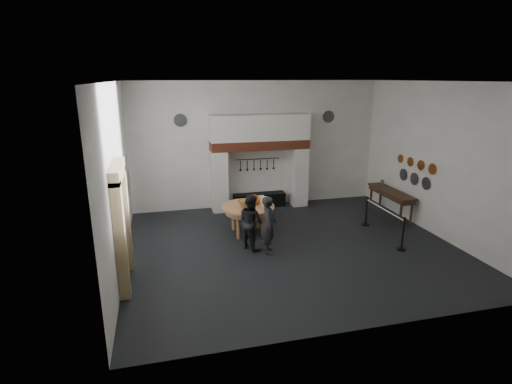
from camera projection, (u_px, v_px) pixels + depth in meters
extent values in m
cube|color=black|center=(292.00, 246.00, 11.28)|extent=(9.00, 8.00, 0.02)
cube|color=silver|center=(296.00, 81.00, 10.03)|extent=(9.00, 8.00, 0.02)
cube|color=white|center=(257.00, 145.00, 14.39)|extent=(9.00, 0.02, 4.50)
cube|color=white|center=(369.00, 218.00, 6.93)|extent=(9.00, 0.02, 4.50)
cube|color=white|center=(117.00, 178.00, 9.62)|extent=(0.02, 8.00, 4.50)
cube|color=white|center=(439.00, 160.00, 11.69)|extent=(0.02, 8.00, 4.50)
cube|color=silver|center=(219.00, 181.00, 14.05)|extent=(0.55, 0.70, 2.15)
cube|color=silver|center=(298.00, 176.00, 14.73)|extent=(0.55, 0.70, 2.15)
cube|color=#9E442B|center=(260.00, 145.00, 14.04)|extent=(3.50, 0.72, 0.32)
cube|color=silver|center=(260.00, 127.00, 13.87)|extent=(3.50, 0.70, 0.90)
cube|color=black|center=(259.00, 200.00, 14.68)|extent=(1.90, 0.45, 0.50)
cylinder|color=black|center=(258.00, 159.00, 14.45)|extent=(1.60, 0.02, 0.02)
cube|color=black|center=(119.00, 232.00, 8.97)|extent=(0.04, 1.10, 2.50)
cube|color=tan|center=(121.00, 242.00, 8.32)|extent=(0.22, 0.30, 2.60)
cube|color=tan|center=(125.00, 219.00, 9.63)|extent=(0.22, 0.30, 2.60)
cube|color=tan|center=(117.00, 171.00, 8.60)|extent=(0.22, 1.70, 0.30)
cube|color=gold|center=(124.00, 195.00, 10.56)|extent=(0.05, 0.34, 0.44)
cylinder|color=tan|center=(248.00, 207.00, 12.01)|extent=(1.97, 1.97, 0.07)
ellipsoid|color=#D0501D|center=(254.00, 199.00, 12.10)|extent=(0.36, 0.36, 0.31)
cube|color=#EAD18B|center=(264.00, 201.00, 12.04)|extent=(0.22, 0.22, 0.24)
cube|color=#F4EC92|center=(261.00, 199.00, 12.32)|extent=(0.18, 0.18, 0.20)
cone|color=olive|center=(244.00, 204.00, 11.80)|extent=(0.39, 0.39, 0.22)
ellipsoid|color=olive|center=(242.00, 201.00, 12.29)|extent=(0.31, 0.18, 0.13)
imported|color=black|center=(269.00, 225.00, 10.67)|extent=(0.50, 0.65, 1.59)
imported|color=black|center=(251.00, 222.00, 10.96)|extent=(0.89, 0.95, 1.56)
cube|color=#3C2615|center=(391.00, 191.00, 13.53)|extent=(0.55, 2.20, 0.06)
cylinder|color=#504F55|center=(382.00, 183.00, 14.05)|extent=(0.12, 0.12, 0.22)
cylinder|color=#C6662D|center=(432.00, 169.00, 11.96)|extent=(0.03, 0.34, 0.34)
cylinder|color=#C6662D|center=(421.00, 165.00, 12.47)|extent=(0.03, 0.32, 0.32)
cylinder|color=#C6662D|center=(410.00, 162.00, 12.98)|extent=(0.03, 0.30, 0.30)
cylinder|color=#C6662D|center=(401.00, 159.00, 13.49)|extent=(0.03, 0.28, 0.28)
cylinder|color=#4C4C51|center=(426.00, 183.00, 12.28)|extent=(0.03, 0.40, 0.40)
cylinder|color=#4C4C51|center=(414.00, 179.00, 12.84)|extent=(0.03, 0.40, 0.40)
cylinder|color=#4C4C51|center=(403.00, 175.00, 13.40)|extent=(0.03, 0.40, 0.40)
cylinder|color=#4C4C51|center=(180.00, 120.00, 13.46)|extent=(0.44, 0.03, 0.44)
cylinder|color=#4C4C51|center=(329.00, 117.00, 14.71)|extent=(0.44, 0.03, 0.44)
cylinder|color=black|center=(403.00, 235.00, 10.92)|extent=(0.05, 0.05, 0.90)
cylinder|color=black|center=(367.00, 212.00, 12.79)|extent=(0.05, 0.05, 0.90)
cylinder|color=white|center=(384.00, 209.00, 11.75)|extent=(0.04, 2.00, 0.04)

